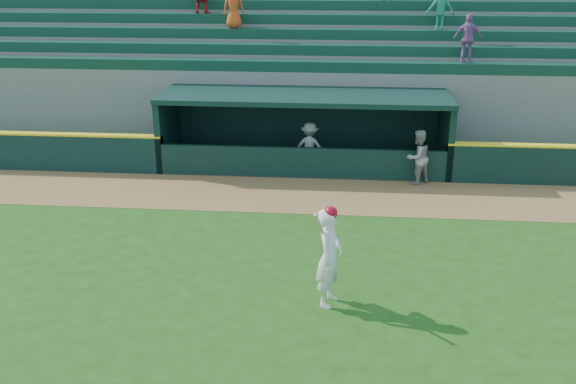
# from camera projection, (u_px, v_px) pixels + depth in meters

# --- Properties ---
(ground) EXTENTS (120.00, 120.00, 0.00)m
(ground) POSITION_uv_depth(u_px,v_px,m) (282.00, 271.00, 14.41)
(ground) COLOR #1C4611
(ground) RESTS_ON ground
(warning_track) EXTENTS (40.00, 3.00, 0.01)m
(warning_track) POSITION_uv_depth(u_px,v_px,m) (298.00, 195.00, 18.99)
(warning_track) COLOR brown
(warning_track) RESTS_ON ground
(dugout_player_front) EXTENTS (1.05, 1.01, 1.70)m
(dugout_player_front) POSITION_uv_depth(u_px,v_px,m) (418.00, 157.00, 19.67)
(dugout_player_front) COLOR gray
(dugout_player_front) RESTS_ON ground
(dugout_player_inside) EXTENTS (1.08, 0.68, 1.59)m
(dugout_player_inside) POSITION_uv_depth(u_px,v_px,m) (310.00, 146.00, 21.00)
(dugout_player_inside) COLOR #A0A09B
(dugout_player_inside) RESTS_ON ground
(dugout) EXTENTS (9.40, 2.80, 2.46)m
(dugout) POSITION_uv_depth(u_px,v_px,m) (305.00, 125.00, 21.43)
(dugout) COLOR #61615D
(dugout) RESTS_ON ground
(stands) EXTENTS (34.50, 6.25, 7.49)m
(stands) POSITION_uv_depth(u_px,v_px,m) (312.00, 71.00, 25.34)
(stands) COLOR slate
(stands) RESTS_ON ground
(batter_at_plate) EXTENTS (0.68, 0.88, 2.13)m
(batter_at_plate) POSITION_uv_depth(u_px,v_px,m) (329.00, 256.00, 12.71)
(batter_at_plate) COLOR white
(batter_at_plate) RESTS_ON ground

